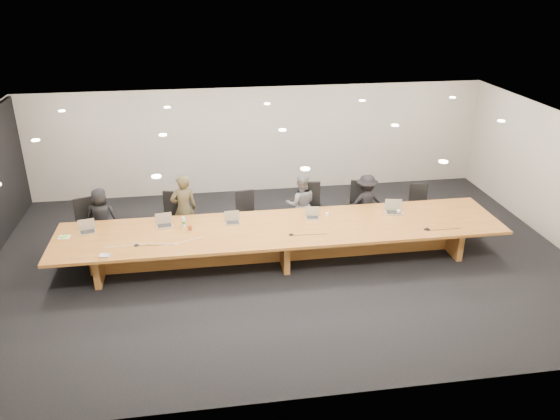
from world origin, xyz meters
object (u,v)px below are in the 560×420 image
object	(u,v)px
chair_left	(172,218)
mic_center	(291,234)
person_a	(102,218)
person_c	(301,204)
chair_mid_left	(247,214)
av_box	(105,256)
chair_mid_right	(310,209)
amber_mug	(190,228)
paper_cup_far	(398,212)
laptop_c	(233,218)
laptop_a	(87,227)
laptop_d	(312,213)
laptop_e	(394,207)
mic_right	(427,229)
chair_right	(360,206)
person_b	(184,209)
laptop_b	(164,221)
person_d	(366,203)
chair_far_right	(418,206)
conference_table	(282,237)
chair_far_left	(89,224)
paper_cup_near	(327,214)
mic_left	(137,245)
water_bottle	(184,223)

from	to	relation	value
chair_left	mic_center	distance (m)	2.85
person_a	person_c	distance (m)	4.33
chair_mid_left	person_c	size ratio (longest dim) A/B	0.73
av_box	chair_mid_right	bearing A→B (deg)	35.64
amber_mug	mic_center	world-z (taller)	amber_mug
paper_cup_far	laptop_c	bearing A→B (deg)	179.10
laptop_a	person_c	bearing A→B (deg)	-2.44
chair_left	person_a	size ratio (longest dim) A/B	0.84
laptop_a	laptop_d	world-z (taller)	laptop_a
laptop_e	mic_right	bearing A→B (deg)	-53.23
chair_right	chair_left	bearing A→B (deg)	-162.28
person_b	laptop_b	distance (m)	0.87
person_c	mic_center	bearing A→B (deg)	79.29
chair_left	person_d	xyz separation A→B (m)	(4.36, -0.05, 0.10)
chair_right	chair_far_right	bearing A→B (deg)	17.47
chair_far_right	laptop_a	xyz separation A→B (m)	(-7.23, -0.83, 0.38)
conference_table	chair_mid_left	bearing A→B (deg)	114.65
laptop_a	person_d	bearing A→B (deg)	-5.70
laptop_e	conference_table	bearing A→B (deg)	-159.75
laptop_e	laptop_b	bearing A→B (deg)	-168.10
chair_far_left	mic_center	distance (m)	4.41
person_b	paper_cup_near	bearing A→B (deg)	155.98
mic_left	chair_left	bearing A→B (deg)	69.23
chair_left	chair_far_right	distance (m)	5.63
laptop_a	paper_cup_far	bearing A→B (deg)	-14.06
laptop_e	person_c	bearing A→B (deg)	166.88
person_d	laptop_e	world-z (taller)	person_d
chair_mid_right	mic_right	bearing A→B (deg)	-34.39
chair_right	paper_cup_far	world-z (taller)	chair_right
chair_mid_left	person_d	size ratio (longest dim) A/B	0.77
conference_table	laptop_e	distance (m)	2.51
mic_right	mic_center	bearing A→B (deg)	176.33
chair_far_left	mic_center	bearing A→B (deg)	-40.57
laptop_a	laptop_c	distance (m)	2.87
laptop_c	laptop_e	distance (m)	3.44
chair_mid_left	laptop_c	size ratio (longest dim) A/B	3.36
av_box	laptop_e	bearing A→B (deg)	21.51
laptop_e	paper_cup_near	world-z (taller)	laptop_e
laptop_c	laptop_e	bearing A→B (deg)	-3.84
conference_table	mic_right	bearing A→B (deg)	-10.84
paper_cup_far	mic_center	distance (m)	2.52
person_d	laptop_c	size ratio (longest dim) A/B	4.39
person_a	person_d	distance (m)	5.83
person_b	laptop_e	xyz separation A→B (m)	(4.43, -0.84, 0.11)
conference_table	mic_left	bearing A→B (deg)	-172.57
paper_cup_near	mic_center	size ratio (longest dim) A/B	0.76
chair_far_right	laptop_c	xyz separation A→B (m)	(-4.36, -0.84, 0.37)
laptop_d	chair_far_right	bearing A→B (deg)	24.93
chair_far_right	laptop_a	distance (m)	7.29
chair_left	water_bottle	world-z (taller)	chair_left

